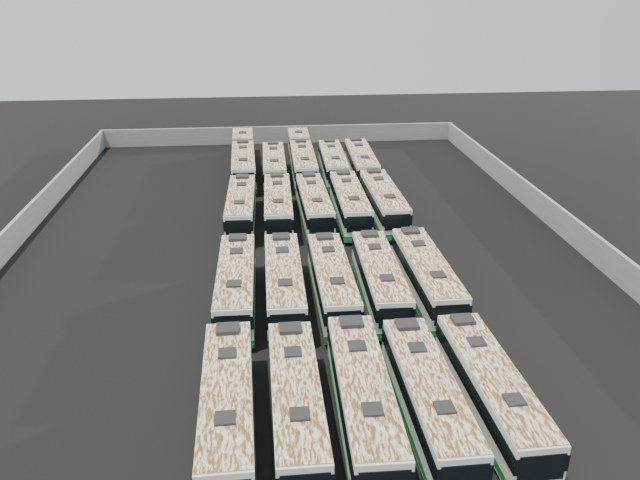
{
  "coord_description": "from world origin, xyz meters",
  "views": [
    {
      "loc": [
        -2.5,
        -43.07,
        20.22
      ],
      "look_at": [
        1.67,
        0.23,
        1.6
      ],
      "focal_mm": 35.0,
      "sensor_mm": 36.0,
      "label": 1
    }
  ],
  "objects_px": {
    "bus_midback_far_right": "(383,202)",
    "bus_back_left": "(274,166)",
    "bus_midfront_far_right": "(426,277)",
    "bus_front_far_left": "(228,408)",
    "bus_back_far_left": "(243,158)",
    "bus_midfront_far_left": "(236,285)",
    "bus_back_far_right": "(361,163)",
    "bus_midfront_right": "(380,280)",
    "bus_front_right": "(428,398)",
    "bus_back_center": "(302,157)",
    "bus_midfront_left": "(284,284)",
    "bus_back_right": "(333,164)",
    "bus_front_far_right": "(491,392)",
    "bus_front_left": "(296,404)",
    "bus_midback_left": "(278,206)",
    "bus_midback_right": "(350,204)",
    "bus_front_center": "(363,400)",
    "bus_midfront_center": "(332,283)",
    "bus_midback_far_left": "(241,207)",
    "bus_midback_center": "(314,205)"
  },
  "relations": [
    {
      "from": "bus_midback_far_right",
      "to": "bus_back_left",
      "type": "height_order",
      "value": "bus_midback_far_right"
    },
    {
      "from": "bus_midfront_far_right",
      "to": "bus_midback_far_right",
      "type": "xyz_separation_m",
      "value": [
        -0.07,
        14.81,
        0.02
      ]
    },
    {
      "from": "bus_front_far_left",
      "to": "bus_back_far_left",
      "type": "relative_size",
      "value": 0.64
    },
    {
      "from": "bus_midfront_far_left",
      "to": "bus_back_far_right",
      "type": "distance_m",
      "value": 29.93
    },
    {
      "from": "bus_midfront_right",
      "to": "bus_back_far_right",
      "type": "distance_m",
      "value": 27.42
    },
    {
      "from": "bus_front_right",
      "to": "bus_back_center",
      "type": "height_order",
      "value": "bus_back_center"
    },
    {
      "from": "bus_midfront_left",
      "to": "bus_back_right",
      "type": "xyz_separation_m",
      "value": [
        6.4,
        27.46,
        -0.03
      ]
    },
    {
      "from": "bus_midfront_far_right",
      "to": "bus_back_center",
      "type": "relative_size",
      "value": 0.64
    },
    {
      "from": "bus_midfront_far_left",
      "to": "bus_midfront_far_right",
      "type": "distance_m",
      "value": 12.6
    },
    {
      "from": "bus_midfront_left",
      "to": "bus_back_far_right",
      "type": "distance_m",
      "value": 28.9
    },
    {
      "from": "bus_front_right",
      "to": "bus_front_far_right",
      "type": "relative_size",
      "value": 1.0
    },
    {
      "from": "bus_front_left",
      "to": "bus_back_center",
      "type": "height_order",
      "value": "bus_back_center"
    },
    {
      "from": "bus_midfront_left",
      "to": "bus_midback_left",
      "type": "relative_size",
      "value": 1.0
    },
    {
      "from": "bus_midback_left",
      "to": "bus_midback_right",
      "type": "xyz_separation_m",
      "value": [
        6.29,
        -0.05,
        0.02
      ]
    },
    {
      "from": "bus_front_center",
      "to": "bus_front_left",
      "type": "bearing_deg",
      "value": -179.65
    },
    {
      "from": "bus_back_center",
      "to": "bus_midfront_center",
      "type": "bearing_deg",
      "value": -89.59
    },
    {
      "from": "bus_midback_right",
      "to": "bus_midfront_left",
      "type": "bearing_deg",
      "value": -113.09
    },
    {
      "from": "bus_midfront_left",
      "to": "bus_midfront_far_right",
      "type": "bearing_deg",
      "value": 1.14
    },
    {
      "from": "bus_front_far_left",
      "to": "bus_midfront_far_left",
      "type": "bearing_deg",
      "value": 88.48
    },
    {
      "from": "bus_front_far_right",
      "to": "bus_midback_right",
      "type": "bearing_deg",
      "value": 95.07
    },
    {
      "from": "bus_midfront_right",
      "to": "bus_front_far_left",
      "type": "bearing_deg",
      "value": -126.52
    },
    {
      "from": "bus_front_far_left",
      "to": "bus_back_far_left",
      "type": "distance_m",
      "value": 42.85
    },
    {
      "from": "bus_midback_far_left",
      "to": "bus_midback_left",
      "type": "xyz_separation_m",
      "value": [
        3.2,
        -0.06,
        0.02
      ]
    },
    {
      "from": "bus_front_left",
      "to": "bus_midback_far_right",
      "type": "relative_size",
      "value": 0.96
    },
    {
      "from": "bus_midfront_far_right",
      "to": "bus_back_left",
      "type": "height_order",
      "value": "bus_midfront_far_right"
    },
    {
      "from": "bus_midfront_far_right",
      "to": "bus_midback_center",
      "type": "relative_size",
      "value": 1.02
    },
    {
      "from": "bus_midfront_right",
      "to": "bus_back_far_left",
      "type": "distance_m",
      "value": 31.88
    },
    {
      "from": "bus_midback_far_left",
      "to": "bus_midback_left",
      "type": "bearing_deg",
      "value": -0.02
    },
    {
      "from": "bus_midfront_far_left",
      "to": "bus_midfront_right",
      "type": "distance_m",
      "value": 9.43
    },
    {
      "from": "bus_back_far_left",
      "to": "bus_back_right",
      "type": "xyz_separation_m",
      "value": [
        9.55,
        -3.06,
        -0.05
      ]
    },
    {
      "from": "bus_midfront_left",
      "to": "bus_back_far_left",
      "type": "xyz_separation_m",
      "value": [
        -3.14,
        30.52,
        0.02
      ]
    },
    {
      "from": "bus_midfront_far_right",
      "to": "bus_midfront_left",
      "type": "bearing_deg",
      "value": -179.75
    },
    {
      "from": "bus_midback_far_right",
      "to": "bus_back_center",
      "type": "bearing_deg",
      "value": 111.32
    },
    {
      "from": "bus_front_center",
      "to": "bus_midfront_left",
      "type": "distance_m",
      "value": 12.78
    },
    {
      "from": "bus_front_center",
      "to": "bus_back_far_right",
      "type": "distance_m",
      "value": 40.17
    },
    {
      "from": "bus_front_far_right",
      "to": "bus_midfront_right",
      "type": "distance_m",
      "value": 12.74
    },
    {
      "from": "bus_midfront_left",
      "to": "bus_back_right",
      "type": "bearing_deg",
      "value": 77.1
    },
    {
      "from": "bus_front_right",
      "to": "bus_midfront_left",
      "type": "bearing_deg",
      "value": 116.25
    },
    {
      "from": "bus_front_right",
      "to": "bus_midfront_center",
      "type": "bearing_deg",
      "value": 103.58
    },
    {
      "from": "bus_midfront_center",
      "to": "bus_midback_far_right",
      "type": "xyz_separation_m",
      "value": [
        6.26,
        14.96,
        0.06
      ]
    },
    {
      "from": "bus_midback_center",
      "to": "bus_back_left",
      "type": "distance_m",
      "value": 12.78
    },
    {
      "from": "bus_front_left",
      "to": "bus_midback_far_right",
      "type": "xyz_separation_m",
      "value": [
        9.38,
        27.29,
        0.06
      ]
    },
    {
      "from": "bus_midback_left",
      "to": "bus_back_left",
      "type": "distance_m",
      "value": 12.35
    },
    {
      "from": "bus_midfront_far_left",
      "to": "bus_back_right",
      "type": "distance_m",
      "value": 28.94
    },
    {
      "from": "bus_midback_far_right",
      "to": "bus_midback_left",
      "type": "bearing_deg",
      "value": 179.93
    },
    {
      "from": "bus_midfront_far_right",
      "to": "bus_front_right",
      "type": "bearing_deg",
      "value": -104.76
    },
    {
      "from": "bus_midback_left",
      "to": "bus_back_center",
      "type": "relative_size",
      "value": 0.64
    },
    {
      "from": "bus_midback_left",
      "to": "bus_midback_right",
      "type": "distance_m",
      "value": 6.29
    },
    {
      "from": "bus_midfront_center",
      "to": "bus_midback_far_left",
      "type": "xyz_separation_m",
      "value": [
        -6.25,
        14.95,
        0.0
      ]
    },
    {
      "from": "bus_midback_left",
      "to": "bus_back_far_left",
      "type": "xyz_separation_m",
      "value": [
        -3.26,
        15.64,
        0.03
      ]
    }
  ]
}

